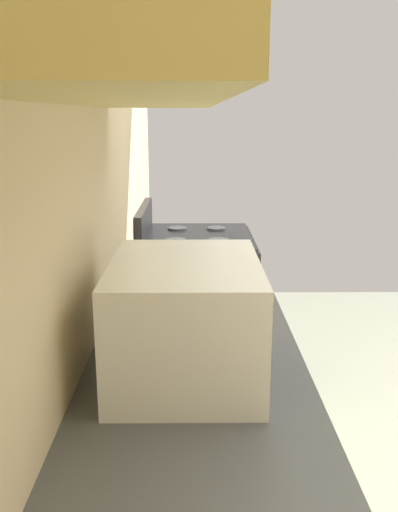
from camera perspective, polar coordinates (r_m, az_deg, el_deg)
name	(u,v)px	position (r m, az deg, el deg)	size (l,w,h in m)	color
wall_back	(73,159)	(1.69, -12.97, 9.78)	(3.91, 0.12, 2.84)	beige
oven_range	(197,311)	(3.16, -0.21, -5.71)	(0.71, 0.64, 1.06)	black
microwave	(186,318)	(1.43, -1.33, -6.49)	(0.50, 0.39, 0.31)	white
bowl	(221,299)	(1.96, 2.30, -4.47)	(0.13, 0.13, 0.05)	gold
kettle	(218,268)	(2.19, 2.00, -1.28)	(0.21, 0.15, 0.16)	#B7BABF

